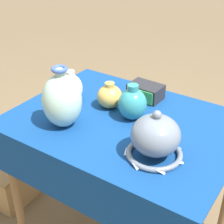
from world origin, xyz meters
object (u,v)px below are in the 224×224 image
Objects in this scene: wooden_crate at (6,177)px; jar_round_ivory at (71,88)px; vase_tall_bulbous at (62,100)px; jar_round_ochre at (110,96)px; mosaic_tile_box at (145,92)px; vase_dome_bell at (155,138)px; jar_round_teal at (132,104)px.

jar_round_ivory is at bearing 12.18° from wooden_crate.
jar_round_ivory is 0.88m from wooden_crate.
vase_tall_bulbous is 0.27m from jar_round_ochre.
wooden_crate is (-0.79, -0.36, -0.68)m from mosaic_tile_box.
vase_dome_bell reaches higher than jar_round_ochre.
vase_dome_bell is 1.40× the size of jar_round_teal.
vase_tall_bulbous is 1.17× the size of vase_dome_bell.
mosaic_tile_box is 0.45× the size of wooden_crate.
jar_round_ivory is (-0.29, -0.23, 0.04)m from mosaic_tile_box.
vase_dome_bell is 0.48m from mosaic_tile_box.
wooden_crate is at bearing -165.12° from jar_round_ochre.
mosaic_tile_box is at bearing 123.11° from vase_dome_bell.
jar_round_teal is at bearing 8.55° from wooden_crate.
vase_dome_bell is 0.43m from jar_round_ochre.
jar_round_ivory is (-0.56, 0.17, -0.01)m from vase_dome_bell.
jar_round_ivory is at bearing -138.70° from mosaic_tile_box.
mosaic_tile_box is 1.33× the size of jar_round_ochre.
vase_tall_bulbous is 1.65× the size of jar_round_teal.
mosaic_tile_box is 0.21m from jar_round_teal.
vase_dome_bell reaches higher than jar_round_teal.
jar_round_ochre is (0.08, 0.25, -0.07)m from vase_tall_bulbous.
vase_dome_bell is (0.44, 0.02, -0.04)m from vase_tall_bulbous.
jar_round_teal reaches higher than jar_round_ochre.
vase_dome_bell reaches higher than jar_round_ivory.
mosaic_tile_box is at bearing 60.12° from jar_round_ochre.
mosaic_tile_box is 0.38m from jar_round_ivory.
jar_round_teal is (-0.22, 0.20, -0.01)m from vase_dome_bell.
vase_dome_bell is at bearing -4.32° from wooden_crate.
jar_round_teal is 1.31× the size of jar_round_ochre.
vase_dome_bell is 1.43× the size of jar_round_ivory.
vase_dome_bell is 1.28m from wooden_crate.
vase_dome_bell is 0.63× the size of wooden_crate.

